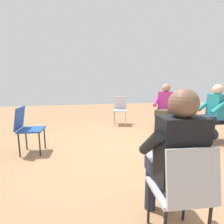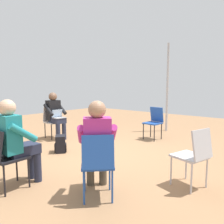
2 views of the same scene
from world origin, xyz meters
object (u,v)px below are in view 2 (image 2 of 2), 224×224
at_px(chair_south, 4,155).
at_px(chair_east, 194,154).
at_px(backpack_near_laptop_user, 60,145).
at_px(chair_north, 154,121).
at_px(person_in_teal, 16,138).
at_px(chair_west, 52,120).
at_px(person_with_laptop, 55,113).
at_px(person_in_magenta, 97,142).
at_px(chair_southeast, 98,162).

relative_size(chair_south, chair_east, 1.00).
distance_m(chair_south, backpack_near_laptop_user, 1.79).
distance_m(chair_north, person_in_teal, 3.71).
distance_m(chair_east, person_in_teal, 2.48).
xyz_separation_m(chair_north, backpack_near_laptop_user, (-0.96, -2.33, -0.34)).
distance_m(chair_west, backpack_near_laptop_user, 1.46).
bearing_deg(person_with_laptop, chair_north, 133.54).
distance_m(chair_north, backpack_near_laptop_user, 2.54).
bearing_deg(person_with_laptop, chair_east, 86.95).
xyz_separation_m(chair_west, chair_south, (2.10, -2.22, 0.00)).
distance_m(chair_south, person_in_magenta, 1.27).
xyz_separation_m(chair_north, chair_south, (-0.12, -3.87, 0.00)).
height_order(person_in_magenta, backpack_near_laptop_user, person_in_magenta).
distance_m(chair_west, person_in_teal, 2.94).
relative_size(chair_north, person_with_laptop, 0.69).
distance_m(chair_east, backpack_near_laptop_user, 2.80).
xyz_separation_m(person_with_laptop, person_in_teal, (1.93, -2.04, 0.00)).
bearing_deg(person_in_magenta, chair_west, 108.74).
bearing_deg(chair_south, chair_southeast, 27.72).
distance_m(person_with_laptop, person_in_magenta, 3.29).
bearing_deg(chair_north, chair_south, 92.56).
bearing_deg(backpack_near_laptop_user, person_in_magenta, -23.39).
relative_size(chair_west, chair_north, 1.00).
xyz_separation_m(chair_southeast, person_with_laptop, (-3.07, 1.59, 0.20)).
bearing_deg(person_with_laptop, chair_south, 45.65).
distance_m(chair_east, person_in_magenta, 1.34).
distance_m(chair_west, person_with_laptop, 0.26).
height_order(chair_south, chair_east, same).
bearing_deg(chair_north, person_in_teal, 92.45).
xyz_separation_m(chair_north, chair_east, (1.82, -2.17, 0.00)).
bearing_deg(chair_north, chair_east, 134.22).
xyz_separation_m(chair_west, chair_north, (2.22, 1.65, 0.00)).
xyz_separation_m(person_in_teal, person_in_magenta, (1.02, 0.57, 0.00)).
xyz_separation_m(chair_east, person_in_magenta, (-0.92, -0.96, 0.20)).
xyz_separation_m(chair_east, backpack_near_laptop_user, (-2.78, -0.16, -0.34)).
relative_size(chair_west, chair_southeast, 1.00).
bearing_deg(person_with_laptop, backpack_near_laptop_user, 62.98).
distance_m(chair_west, person_in_magenta, 3.46).
relative_size(chair_west, person_with_laptop, 0.69).
bearing_deg(person_in_magenta, backpack_near_laptop_user, 110.79).
distance_m(chair_north, chair_south, 3.87).
relative_size(chair_east, backpack_near_laptop_user, 2.36).
height_order(chair_north, chair_east, same).
bearing_deg(person_in_magenta, chair_east, 0.59).
xyz_separation_m(chair_southeast, backpack_near_laptop_user, (-1.98, 0.92, -0.34)).
bearing_deg(chair_south, person_in_magenta, 35.00).
relative_size(person_with_laptop, person_in_magenta, 1.00).
height_order(chair_east, backpack_near_laptop_user, chair_east).
bearing_deg(chair_north, person_with_laptop, 43.40).
relative_size(chair_east, person_with_laptop, 0.69).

